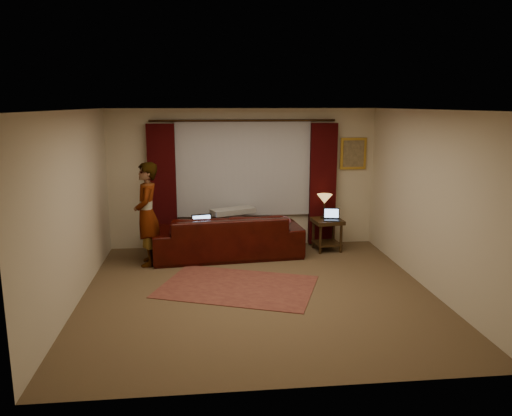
{
  "coord_description": "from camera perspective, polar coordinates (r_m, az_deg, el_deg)",
  "views": [
    {
      "loc": [
        -0.76,
        -6.77,
        2.68
      ],
      "look_at": [
        0.1,
        1.2,
        1.0
      ],
      "focal_mm": 35.0,
      "sensor_mm": 36.0,
      "label": 1
    }
  ],
  "objects": [
    {
      "name": "picture_frame",
      "position": [
        9.72,
        11.05,
        6.13
      ],
      "size": [
        0.5,
        0.04,
        0.6
      ],
      "primitive_type": "cube",
      "color": "#B68B2E",
      "rests_on": "wall_back"
    },
    {
      "name": "sofa",
      "position": [
        8.87,
        -3.31,
        -2.22
      ],
      "size": [
        2.71,
        1.35,
        1.06
      ],
      "primitive_type": "imported",
      "rotation": [
        0.0,
        0.0,
        3.23
      ],
      "color": "black",
      "rests_on": "floor"
    },
    {
      "name": "person",
      "position": [
        8.52,
        -12.36,
        -0.7
      ],
      "size": [
        0.54,
        0.54,
        1.74
      ],
      "primitive_type": "imported",
      "rotation": [
        0.0,
        0.0,
        -1.51
      ],
      "color": "gray",
      "rests_on": "floor"
    },
    {
      "name": "sheer_curtain",
      "position": [
        9.32,
        -1.44,
        4.56
      ],
      "size": [
        2.5,
        0.05,
        1.8
      ],
      "primitive_type": "cube",
      "color": "#A1A1A8",
      "rests_on": "wall_back"
    },
    {
      "name": "wall_right",
      "position": [
        7.64,
        19.22,
        0.76
      ],
      "size": [
        0.02,
        5.0,
        2.6
      ],
      "primitive_type": "cube",
      "color": "beige",
      "rests_on": "ground"
    },
    {
      "name": "drape_right",
      "position": [
        9.55,
        7.61,
        2.7
      ],
      "size": [
        0.5,
        0.14,
        2.3
      ],
      "primitive_type": "cube",
      "color": "black",
      "rests_on": "floor"
    },
    {
      "name": "clothing_pile",
      "position": [
        8.86,
        2.5,
        -1.56
      ],
      "size": [
        0.5,
        0.4,
        0.2
      ],
      "primitive_type": "ellipsoid",
      "rotation": [
        0.0,
        0.0,
        0.07
      ],
      "color": "#7C3E54",
      "rests_on": "sofa"
    },
    {
      "name": "laptop_table",
      "position": [
        9.17,
        8.65,
        -0.77
      ],
      "size": [
        0.34,
        0.37,
        0.21
      ],
      "primitive_type": null,
      "rotation": [
        0.0,
        0.0,
        -0.19
      ],
      "color": "black",
      "rests_on": "end_table"
    },
    {
      "name": "tiffany_lamp",
      "position": [
        9.31,
        7.82,
        0.19
      ],
      "size": [
        0.37,
        0.37,
        0.45
      ],
      "primitive_type": null,
      "rotation": [
        0.0,
        0.0,
        0.41
      ],
      "color": "olive",
      "rests_on": "end_table"
    },
    {
      "name": "curtain_rod",
      "position": [
        9.2,
        -1.44,
        9.96
      ],
      "size": [
        0.04,
        0.04,
        3.4
      ],
      "primitive_type": "cylinder",
      "color": "black",
      "rests_on": "wall_back"
    },
    {
      "name": "area_rug",
      "position": [
        7.54,
        -2.14,
        -8.96
      ],
      "size": [
        2.61,
        2.17,
        0.01
      ],
      "primitive_type": "cube",
      "rotation": [
        0.0,
        0.0,
        -0.36
      ],
      "color": "brown",
      "rests_on": "floor"
    },
    {
      "name": "laptop_sofa",
      "position": [
        8.64,
        -6.0,
        -1.77
      ],
      "size": [
        0.43,
        0.46,
        0.26
      ],
      "primitive_type": null,
      "rotation": [
        0.0,
        0.0,
        0.23
      ],
      "color": "black",
      "rests_on": "sofa"
    },
    {
      "name": "wall_back",
      "position": [
        9.4,
        -1.46,
        3.39
      ],
      "size": [
        5.0,
        0.02,
        2.6
      ],
      "primitive_type": "cube",
      "color": "beige",
      "rests_on": "ground"
    },
    {
      "name": "ceiling",
      "position": [
        6.81,
        0.25,
        11.17
      ],
      "size": [
        5.0,
        5.0,
        0.02
      ],
      "primitive_type": "cube",
      "color": "silver",
      "rests_on": "ground"
    },
    {
      "name": "wall_front",
      "position": [
        4.55,
        3.78,
        -5.84
      ],
      "size": [
        5.0,
        0.02,
        2.6
      ],
      "primitive_type": "cube",
      "color": "beige",
      "rests_on": "ground"
    },
    {
      "name": "wall_left",
      "position": [
        7.12,
        -20.17,
        -0.07
      ],
      "size": [
        0.02,
        5.0,
        2.6
      ],
      "primitive_type": "cube",
      "color": "beige",
      "rests_on": "ground"
    },
    {
      "name": "throw_blanket",
      "position": [
        9.0,
        -2.67,
        1.4
      ],
      "size": [
        0.85,
        0.6,
        0.09
      ],
      "primitive_type": "cube",
      "rotation": [
        0.0,
        0.0,
        0.4
      ],
      "color": "gray",
      "rests_on": "sofa"
    },
    {
      "name": "drape_left",
      "position": [
        9.31,
        -10.65,
        2.36
      ],
      "size": [
        0.5,
        0.14,
        2.3
      ],
      "primitive_type": "cube",
      "color": "black",
      "rests_on": "floor"
    },
    {
      "name": "end_table",
      "position": [
        9.35,
        8.12,
        -3.05
      ],
      "size": [
        0.57,
        0.57,
        0.59
      ],
      "primitive_type": "cube",
      "rotation": [
        0.0,
        0.0,
        0.1
      ],
      "color": "black",
      "rests_on": "floor"
    },
    {
      "name": "floor",
      "position": [
        7.32,
        0.23,
        -9.68
      ],
      "size": [
        5.0,
        5.0,
        0.01
      ],
      "primitive_type": "cube",
      "color": "brown",
      "rests_on": "ground"
    }
  ]
}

